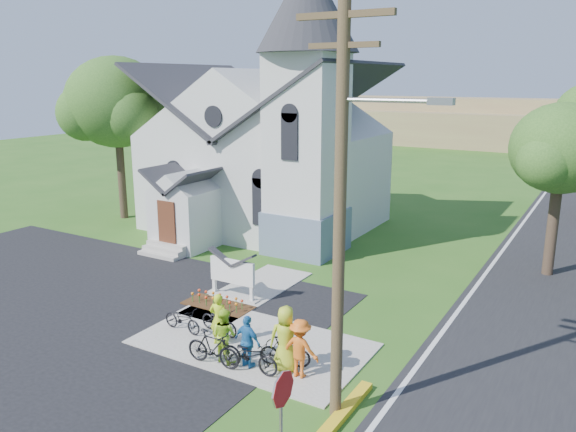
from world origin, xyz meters
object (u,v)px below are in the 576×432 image
Objects in this scene: bike_0 at (182,319)px; cyclist_4 at (286,339)px; cyclist_3 at (300,348)px; bike_3 at (285,352)px; cyclist_1 at (224,335)px; bike_2 at (219,321)px; stop_sign at (282,404)px; church_sign at (232,272)px; cyclist_2 at (248,342)px; bike_4 at (250,355)px; utility_pole at (343,197)px; bike_1 at (213,348)px; cyclist_0 at (219,319)px.

cyclist_4 is at bearing -90.94° from bike_0.
cyclist_3 reaches higher than bike_3.
cyclist_1 reaches higher than bike_2.
church_sign is at bearing 131.88° from stop_sign.
church_sign is at bearing -41.59° from cyclist_2.
cyclist_3 is 1.46m from bike_4.
church_sign reaches higher than bike_3.
cyclist_2 is (3.10, -0.81, 0.37)m from bike_0.
bike_2 is at bearing 158.48° from utility_pole.
utility_pole is (6.56, -4.70, 4.38)m from church_sign.
cyclist_2 is at bearing -99.91° from bike_0.
bike_1 is (2.54, -4.40, -0.46)m from church_sign.
cyclist_0 is 0.90× the size of bike_4.
bike_2 is at bearing 137.77° from stop_sign.
bike_2 is (-1.99, 1.29, -0.36)m from cyclist_2.
cyclist_3 is at bearing 147.64° from utility_pole.
cyclist_1 is 1.02× the size of bike_2.
utility_pole reaches higher than bike_3.
cyclist_4 is 1.03× the size of bike_4.
cyclist_1 is at bearing 121.09° from cyclist_0.
church_sign reaches higher than cyclist_1.
bike_4 is (1.71, -0.86, -0.34)m from cyclist_0.
cyclist_2 is at bearing -49.24° from church_sign.
utility_pole is 5.61m from cyclist_2.
bike_3 is 0.52m from cyclist_4.
utility_pole is at bearing -102.28° from bike_2.
cyclist_2 is at bearing 141.08° from cyclist_0.
church_sign is 9.18m from utility_pole.
cyclist_0 is 1.07× the size of bike_0.
cyclist_4 is (1.76, 0.46, 0.14)m from cyclist_1.
bike_3 is 0.82× the size of bike_4.
stop_sign is at bearing -119.15° from bike_0.
cyclist_3 is (1.51, 0.30, 0.06)m from cyclist_2.
church_sign is at bearing -61.11° from cyclist_4.
utility_pole reaches higher than stop_sign.
cyclist_4 is at bearing -160.38° from bike_3.
bike_4 is at bearing 144.75° from cyclist_2.
cyclist_2 is (0.88, 0.43, 0.25)m from bike_1.
cyclist_0 reaches higher than bike_3.
bike_2 is at bearing -25.32° from cyclist_2.
bike_2 is at bearing 29.65° from bike_1.
utility_pole is at bearing -35.60° from church_sign.
cyclist_0 is 1.10× the size of bike_3.
cyclist_1 reaches higher than bike_1.
bike_3 is (2.43, -0.15, -0.37)m from cyclist_0.
church_sign is 1.18× the size of cyclist_4.
stop_sign reaches higher than bike_0.
cyclist_3 is (3.50, -0.99, 0.41)m from bike_2.
bike_1 is (2.21, -1.24, 0.12)m from bike_0.
cyclist_0 reaches higher than bike_1.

